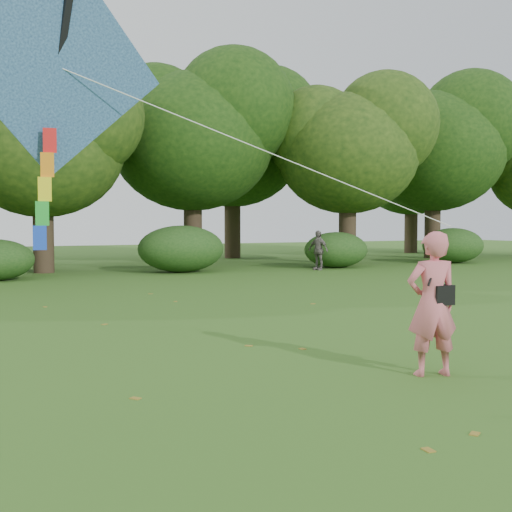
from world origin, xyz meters
name	(u,v)px	position (x,y,z in m)	size (l,w,h in m)	color
ground	(416,377)	(0.00, 0.00, 0.00)	(100.00, 100.00, 0.00)	#265114
man_kite_flyer	(432,304)	(0.23, -0.03, 0.94)	(0.69, 0.45, 1.88)	#D1626D
bystander_right	(318,250)	(8.55, 16.53, 0.83)	(0.97, 0.40, 1.66)	slate
crossbody_bag	(441,294)	(0.35, -0.06, 1.06)	(0.43, 0.20, 0.73)	black
flying_kite	(59,72)	(-4.30, 0.66, 3.60)	(5.96, 1.13, 3.10)	#283DAE
tree_line	(117,144)	(1.67, 22.88, 5.60)	(54.70, 15.30, 9.48)	#3A2D1E
shrub_band	(88,253)	(-0.72, 17.60, 0.86)	(39.15, 3.22, 1.88)	#264919
fallen_leaves	(208,332)	(-1.18, 4.32, 0.01)	(6.28, 13.13, 0.01)	olive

